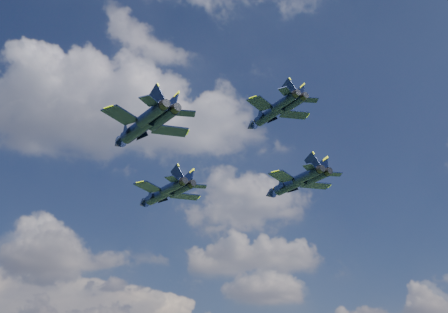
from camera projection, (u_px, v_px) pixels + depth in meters
jet_lead at (159, 195)px, 104.49m from camera, size 13.38×17.02×4.22m
jet_left at (136, 130)px, 84.08m from camera, size 13.31×17.60×4.32m
jet_right at (289, 185)px, 100.57m from camera, size 12.59×16.96×4.11m
jet_slot at (268, 115)px, 82.01m from camera, size 9.98×13.54×3.26m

